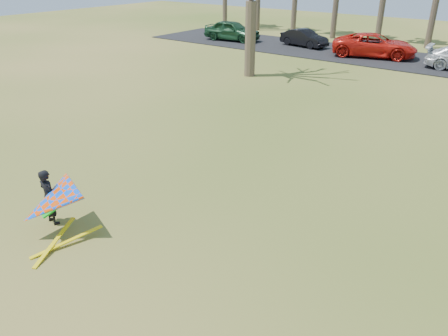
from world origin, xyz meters
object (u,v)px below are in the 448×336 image
Objects in this scene: car_1 at (304,38)px; car_0 at (232,30)px; car_2 at (375,45)px; kite_flyer at (50,203)px.

car_0 is at bearing 111.34° from car_1.
car_0 is 12.10m from car_2.
car_2 is at bearing -85.69° from car_1.
car_1 is 28.18m from kite_flyer.
kite_flyer is (13.58, -26.06, -0.04)m from car_0.
kite_flyer is (1.48, -26.53, -0.01)m from car_2.
car_2 is at bearing 93.20° from kite_flyer.
car_1 is 5.91m from car_2.
car_1 is 0.69× the size of car_2.
car_0 is 2.01× the size of kite_flyer.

